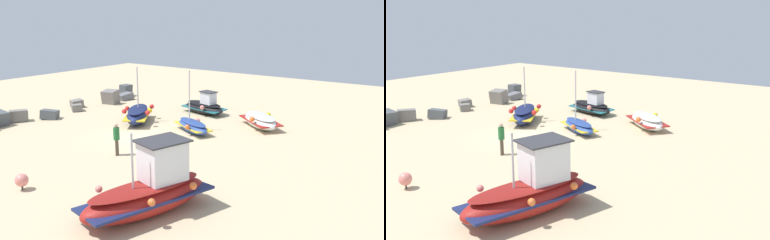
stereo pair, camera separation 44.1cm
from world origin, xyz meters
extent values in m
plane|color=#C6B289|center=(0.00, 0.00, 0.00)|extent=(53.96, 53.96, 0.00)
ellipsoid|color=navy|center=(2.38, 2.48, 0.50)|extent=(3.99, 3.30, 1.02)
cube|color=gold|center=(2.38, 2.48, 0.55)|extent=(3.88, 3.24, 0.11)
ellipsoid|color=#151E45|center=(2.38, 2.48, 0.91)|extent=(3.50, 2.89, 0.18)
cylinder|color=#B7B7BC|center=(2.56, 2.60, 2.36)|extent=(0.08, 0.08, 2.74)
sphere|color=red|center=(3.73, 2.41, 0.86)|extent=(0.32, 0.32, 0.32)
sphere|color=red|center=(2.39, 3.45, 0.84)|extent=(0.32, 0.32, 0.32)
sphere|color=yellow|center=(2.83, 1.81, 0.82)|extent=(0.32, 0.32, 0.32)
sphere|color=red|center=(1.48, 2.85, 0.88)|extent=(0.32, 0.32, 0.32)
sphere|color=red|center=(1.93, 1.21, 0.93)|extent=(0.32, 0.32, 0.32)
ellipsoid|color=maroon|center=(-7.38, -6.92, 0.58)|extent=(5.52, 3.27, 1.29)
cube|color=navy|center=(-7.38, -6.92, 0.63)|extent=(5.32, 3.21, 0.23)
ellipsoid|color=maroon|center=(-7.38, -6.92, 1.06)|extent=(4.84, 2.82, 0.30)
cube|color=white|center=(-6.65, -7.12, 1.90)|extent=(1.81, 1.61, 1.49)
cube|color=#333338|center=(-6.65, -7.12, 2.68)|extent=(2.10, 1.87, 0.06)
cylinder|color=#B7B7BC|center=(-7.90, -6.77, 2.17)|extent=(0.08, 0.08, 2.04)
sphere|color=#EA7F75|center=(-8.41, -5.55, 1.00)|extent=(0.28, 0.28, 0.28)
sphere|color=orange|center=(-8.09, -7.80, 0.97)|extent=(0.28, 0.28, 0.28)
sphere|color=#EA7F75|center=(-6.66, -6.04, 0.89)|extent=(0.28, 0.28, 0.28)
sphere|color=orange|center=(-6.35, -8.29, 1.08)|extent=(0.28, 0.28, 0.28)
ellipsoid|color=black|center=(7.14, 0.36, 0.39)|extent=(2.09, 3.84, 0.89)
cube|color=#1E6670|center=(7.14, 0.36, 0.43)|extent=(2.06, 3.70, 0.17)
ellipsoid|color=black|center=(7.14, 0.36, 0.72)|extent=(1.80, 3.37, 0.21)
cube|color=silver|center=(7.04, -0.09, 1.21)|extent=(0.91, 1.11, 0.85)
cube|color=#333338|center=(7.04, -0.09, 1.67)|extent=(1.06, 1.29, 0.06)
sphere|color=red|center=(8.03, 0.82, 0.66)|extent=(0.31, 0.31, 0.31)
sphere|color=#EA7F75|center=(6.25, -0.10, 0.66)|extent=(0.31, 0.31, 0.31)
ellipsoid|color=white|center=(6.06, -4.76, 0.40)|extent=(3.36, 3.73, 0.83)
cube|color=maroon|center=(6.06, -4.76, 0.44)|extent=(3.31, 3.65, 0.09)
ellipsoid|color=beige|center=(6.06, -4.76, 0.74)|extent=(2.95, 3.28, 0.15)
sphere|color=orange|center=(4.99, -4.72, 0.74)|extent=(0.34, 0.34, 0.34)
sphere|color=yellow|center=(7.13, -4.80, 0.62)|extent=(0.34, 0.34, 0.34)
ellipsoid|color=#2D4C9E|center=(2.57, -1.90, 0.35)|extent=(2.42, 3.36, 0.71)
cube|color=gold|center=(2.57, -1.90, 0.38)|extent=(2.39, 3.26, 0.08)
ellipsoid|color=navy|center=(2.57, -1.90, 0.64)|extent=(2.12, 2.95, 0.13)
cylinder|color=#B7B7BC|center=(2.77, -1.50, 2.24)|extent=(0.08, 0.08, 3.09)
sphere|color=#EA7F75|center=(3.41, -1.70, 0.54)|extent=(0.30, 0.30, 0.30)
sphere|color=orange|center=(1.73, -2.11, 0.54)|extent=(0.30, 0.30, 0.30)
cylinder|color=brown|center=(-3.33, -1.29, 0.42)|extent=(0.14, 0.14, 0.85)
cylinder|color=brown|center=(-3.20, -1.21, 0.42)|extent=(0.14, 0.14, 0.85)
cylinder|color=#236B33|center=(-3.26, -1.25, 1.17)|extent=(0.32, 0.32, 0.64)
sphere|color=tan|center=(-3.26, -1.25, 1.59)|extent=(0.22, 0.22, 0.22)
cube|color=slate|center=(-2.14, 9.22, 0.39)|extent=(1.38, 1.19, 0.83)
cube|color=#4C5156|center=(-0.45, 8.15, 0.31)|extent=(1.36, 1.40, 0.78)
cube|color=slate|center=(2.23, 8.52, 0.25)|extent=(1.06, 1.11, 0.57)
cube|color=slate|center=(3.10, 9.58, 0.29)|extent=(1.16, 1.14, 0.66)
cube|color=slate|center=(5.57, 8.40, 0.54)|extent=(1.27, 1.34, 1.22)
cube|color=slate|center=(7.45, 8.66, 0.26)|extent=(1.45, 1.42, 0.77)
cube|color=#4C5156|center=(8.58, 9.61, 0.51)|extent=(1.10, 0.85, 1.11)
cylinder|color=#3F3F42|center=(-8.77, -1.24, 0.08)|extent=(0.08, 0.08, 0.16)
sphere|color=#EA7F75|center=(-8.77, -1.24, 0.44)|extent=(0.56, 0.56, 0.56)
camera|label=1|loc=(-18.14, -16.68, 7.24)|focal=39.99mm
camera|label=2|loc=(-17.88, -17.04, 7.24)|focal=39.99mm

